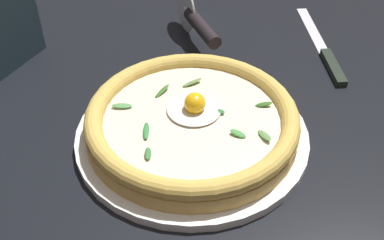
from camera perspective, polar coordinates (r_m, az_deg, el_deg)
name	(u,v)px	position (r m, az deg, el deg)	size (l,w,h in m)	color
ground_plane	(213,154)	(0.64, 2.44, -3.98)	(2.40, 2.40, 0.03)	black
pizza_plate	(192,135)	(0.64, 0.00, -1.77)	(0.30, 0.30, 0.01)	white
pizza	(192,120)	(0.62, 0.00, -0.05)	(0.27, 0.27, 0.05)	#D8AC56
pizza_cutter	(197,21)	(0.81, 0.55, 11.50)	(0.14, 0.10, 0.08)	silver
table_knife	(326,54)	(0.83, 15.45, 7.47)	(0.24, 0.09, 0.01)	silver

